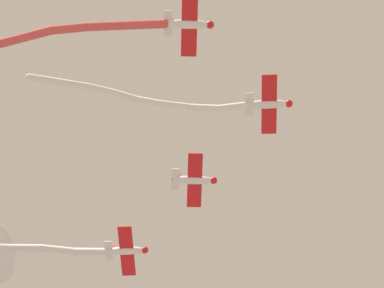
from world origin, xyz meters
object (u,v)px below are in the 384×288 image
(airplane_left_wing, at_px, (194,180))
(airplane_slot, at_px, (126,251))
(airplane_right_wing, at_px, (189,24))
(airplane_lead, at_px, (269,104))

(airplane_left_wing, distance_m, airplane_slot, 10.55)
(airplane_left_wing, relative_size, airplane_slot, 1.00)
(airplane_left_wing, distance_m, airplane_right_wing, 15.69)
(airplane_lead, bearing_deg, airplane_left_wing, 132.10)
(airplane_lead, relative_size, airplane_left_wing, 1.00)
(airplane_slot, bearing_deg, airplane_left_wing, -47.28)
(airplane_right_wing, height_order, airplane_slot, airplane_right_wing)
(airplane_lead, xyz_separation_m, airplane_left_wing, (-9.33, -4.94, 0.00))
(airplane_slot, bearing_deg, airplane_right_wing, -72.59)
(airplane_lead, relative_size, airplane_slot, 1.00)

